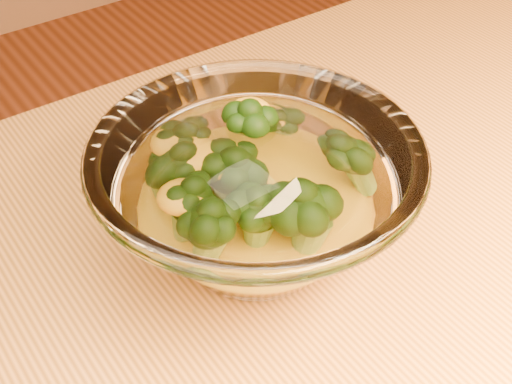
# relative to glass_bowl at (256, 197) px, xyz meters

# --- Properties ---
(glass_bowl) EXTENTS (0.23, 0.23, 0.10)m
(glass_bowl) POSITION_rel_glass_bowl_xyz_m (0.00, 0.00, 0.00)
(glass_bowl) COLOR white
(glass_bowl) RESTS_ON table
(cheese_sauce) EXTENTS (0.12, 0.12, 0.03)m
(cheese_sauce) POSITION_rel_glass_bowl_xyz_m (-0.00, 0.00, -0.02)
(cheese_sauce) COLOR #EFAC14
(cheese_sauce) RESTS_ON glass_bowl
(broccoli_heap) EXTENTS (0.15, 0.15, 0.08)m
(broccoli_heap) POSITION_rel_glass_bowl_xyz_m (-0.00, 0.01, 0.01)
(broccoli_heap) COLOR black
(broccoli_heap) RESTS_ON cheese_sauce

